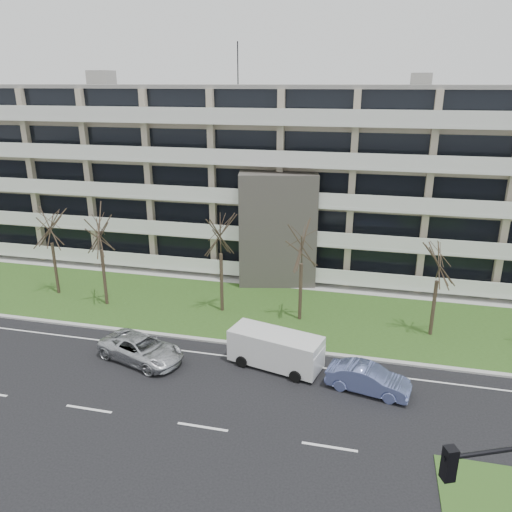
# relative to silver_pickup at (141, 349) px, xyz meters

# --- Properties ---
(ground) EXTENTS (160.00, 160.00, 0.00)m
(ground) POSITION_rel_silver_pickup_xyz_m (5.47, -4.95, -0.73)
(ground) COLOR black
(ground) RESTS_ON ground
(grass_verge) EXTENTS (90.00, 10.00, 0.06)m
(grass_verge) POSITION_rel_silver_pickup_xyz_m (5.47, 8.05, -0.70)
(grass_verge) COLOR #2B4918
(grass_verge) RESTS_ON ground
(curb) EXTENTS (90.00, 0.35, 0.12)m
(curb) POSITION_rel_silver_pickup_xyz_m (5.47, 3.05, -0.67)
(curb) COLOR #B2B2AD
(curb) RESTS_ON ground
(sidewalk) EXTENTS (90.00, 2.00, 0.08)m
(sidewalk) POSITION_rel_silver_pickup_xyz_m (5.47, 13.55, -0.69)
(sidewalk) COLOR #B2B2AD
(sidewalk) RESTS_ON ground
(lane_edge_line) EXTENTS (90.00, 0.12, 0.01)m
(lane_edge_line) POSITION_rel_silver_pickup_xyz_m (5.47, 1.55, -0.72)
(lane_edge_line) COLOR white
(lane_edge_line) RESTS_ON ground
(apartment_building) EXTENTS (60.50, 15.10, 18.75)m
(apartment_building) POSITION_rel_silver_pickup_xyz_m (5.46, 20.37, 6.88)
(apartment_building) COLOR #BBAB92
(apartment_building) RESTS_ON ground
(silver_pickup) EXTENTS (5.74, 3.90, 1.46)m
(silver_pickup) POSITION_rel_silver_pickup_xyz_m (0.00, 0.00, 0.00)
(silver_pickup) COLOR silver
(silver_pickup) RESTS_ON ground
(blue_sedan) EXTENTS (4.58, 2.38, 1.44)m
(blue_sedan) POSITION_rel_silver_pickup_xyz_m (13.01, -0.14, -0.01)
(blue_sedan) COLOR #7382C8
(blue_sedan) RESTS_ON ground
(white_van) EXTENTS (5.61, 3.18, 2.06)m
(white_van) POSITION_rel_silver_pickup_xyz_m (7.84, 1.14, 0.50)
(white_van) COLOR white
(white_van) RESTS_ON ground
(tree_1) EXTENTS (3.66, 3.66, 7.32)m
(tree_1) POSITION_rel_silver_pickup_xyz_m (-10.58, 7.57, 4.96)
(tree_1) COLOR #382B21
(tree_1) RESTS_ON ground
(tree_2) EXTENTS (3.80, 3.80, 7.61)m
(tree_2) POSITION_rel_silver_pickup_xyz_m (-5.92, 6.59, 5.19)
(tree_2) COLOR #382B21
(tree_2) RESTS_ON ground
(tree_3) EXTENTS (3.86, 3.86, 7.72)m
(tree_3) POSITION_rel_silver_pickup_xyz_m (2.66, 7.48, 5.28)
(tree_3) COLOR #382B21
(tree_3) RESTS_ON ground
(tree_4) EXTENTS (3.65, 3.65, 7.30)m
(tree_4) POSITION_rel_silver_pickup_xyz_m (8.25, 7.39, 4.94)
(tree_4) COLOR #382B21
(tree_4) RESTS_ON ground
(tree_5) EXTENTS (3.37, 3.37, 6.73)m
(tree_5) POSITION_rel_silver_pickup_xyz_m (16.82, 7.11, 4.50)
(tree_5) COLOR #382B21
(tree_5) RESTS_ON ground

